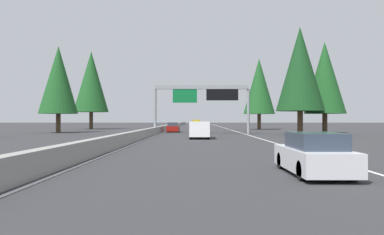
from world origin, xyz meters
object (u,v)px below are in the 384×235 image
conifer_right_near (300,69)px  conifer_right_mid (325,78)px  pickup_mid_right (196,124)px  sign_gantry_overhead (203,95)px  minivan_far_center (199,129)px  sedan_mid_center (314,155)px  conifer_left_near (58,80)px  conifer_left_mid (91,82)px  conifer_right_far (259,86)px  sedan_near_right (173,128)px

conifer_right_near → conifer_right_mid: (2.95, -4.11, -0.77)m
pickup_mid_right → sign_gantry_overhead: bearing=-178.8°
minivan_far_center → conifer_right_near: 17.23m
conifer_right_near → sedan_mid_center: bearing=165.1°
sedan_mid_center → pickup_mid_right: size_ratio=0.79×
conifer_right_near → conifer_left_near: conifer_right_near is taller
minivan_far_center → pickup_mid_right: bearing=0.3°
sedan_mid_center → conifer_right_near: size_ratio=0.32×
pickup_mid_right → conifer_right_near: 45.53m
minivan_far_center → sign_gantry_overhead: bearing=-3.0°
sign_gantry_overhead → pickup_mid_right: bearing=1.2°
sedan_mid_center → conifer_left_mid: size_ratio=0.28×
sedan_mid_center → conifer_left_mid: bearing=22.5°
conifer_right_near → conifer_left_mid: conifer_left_mid is taller
conifer_right_near → conifer_left_near: (6.87, 32.99, -0.60)m
conifer_right_far → sedan_near_right: bearing=133.1°
sign_gantry_overhead → sedan_mid_center: (-35.88, -3.20, -4.43)m
sedan_near_right → sedan_mid_center: bearing=-170.1°
minivan_far_center → conifer_left_near: size_ratio=0.40×
pickup_mid_right → conifer_right_near: conifer_right_near is taller
conifer_right_near → minivan_far_center: bearing=125.5°
sedan_mid_center → minivan_far_center: bearing=8.8°
sedan_near_right → conifer_right_near: 20.68m
pickup_mid_right → conifer_right_far: conifer_right_far is taller
minivan_far_center → conifer_right_mid: conifer_right_mid is taller
pickup_mid_right → conifer_left_near: conifer_left_near is taller
conifer_right_mid → sign_gantry_overhead: bearing=92.0°
conifer_right_mid → conifer_right_far: bearing=13.3°
conifer_right_near → conifer_left_mid: 43.38m
sedan_near_right → conifer_left_mid: size_ratio=0.28×
sedan_mid_center → conifer_right_mid: conifer_right_mid is taller
minivan_far_center → sedan_near_right: minivan_far_center is taller
conifer_right_near → conifer_left_near: 33.70m
sign_gantry_overhead → sedan_mid_center: sign_gantry_overhead is taller
pickup_mid_right → conifer_right_far: size_ratio=0.41×
conifer_right_near → conifer_right_far: 24.44m
conifer_right_near → conifer_left_mid: (26.99, 33.94, 1.20)m
sedan_near_right → minivan_far_center: bearing=-168.6°
conifer_right_far → conifer_right_near: bearing=-177.7°
conifer_right_mid → conifer_left_mid: size_ratio=0.79×
sedan_near_right → conifer_left_mid: (17.11, 17.41, 8.76)m
conifer_right_mid → conifer_right_far: (21.46, 5.08, 0.78)m
minivan_far_center → conifer_right_mid: bearing=-54.4°
sedan_mid_center → sedan_near_right: size_ratio=1.00×
sedan_mid_center → minivan_far_center: 24.72m
sign_gantry_overhead → conifer_left_near: bearing=77.9°
sedan_mid_center → minivan_far_center: minivan_far_center is taller
conifer_right_mid → conifer_left_mid: bearing=57.7°
sign_gantry_overhead → pickup_mid_right: 40.87m
sedan_mid_center → conifer_right_near: 35.48m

